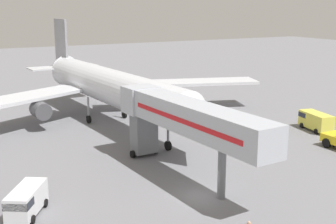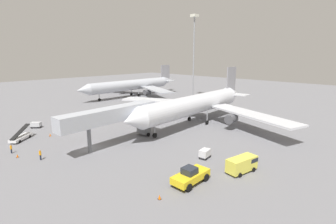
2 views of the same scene
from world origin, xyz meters
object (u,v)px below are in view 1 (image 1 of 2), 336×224
Objects in this scene: service_van_rear_right at (315,120)px; jet_bridge at (182,118)px; service_van_rear_left at (26,200)px; airplane_at_gate at (108,86)px; baggage_cart_far_right at (272,130)px.

jet_bridge is at bearing -165.37° from service_van_rear_right.
jet_bridge is 25.06m from service_van_rear_right.
airplane_at_gate is at bearing 56.65° from service_van_rear_left.
service_van_rear_right is 2.43× the size of baggage_cart_far_right.
baggage_cart_far_right is (-7.11, 0.20, -0.46)m from service_van_rear_right.
baggage_cart_far_right is at bearing -48.24° from airplane_at_gate.
airplane_at_gate is 28.37m from service_van_rear_right.
service_van_rear_left is 2.29× the size of baggage_cart_far_right.
jet_bridge reaches higher than baggage_cart_far_right.
service_van_rear_right is at bearing 14.63° from jet_bridge.
service_van_rear_right is (22.26, -17.17, -3.75)m from airplane_at_gate.
service_van_rear_right is at bearing -1.59° from baggage_cart_far_right.
service_van_rear_left is (-16.52, -25.10, -3.81)m from airplane_at_gate.
service_van_rear_left is at bearing -168.44° from service_van_rear_right.
airplane_at_gate is 9.60× the size of service_van_rear_right.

